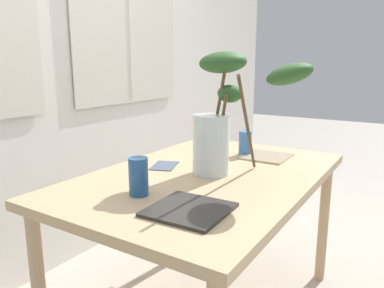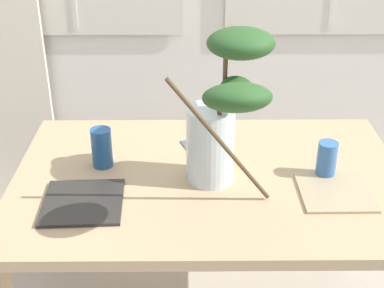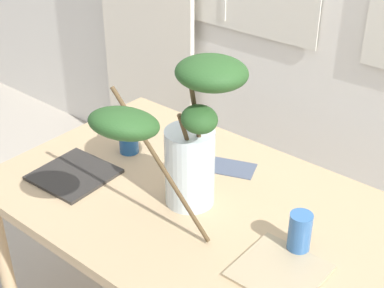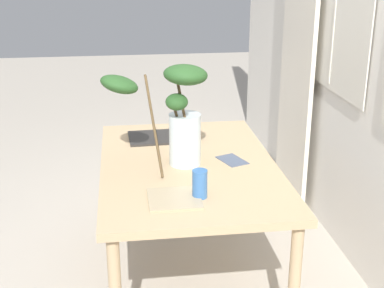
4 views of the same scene
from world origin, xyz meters
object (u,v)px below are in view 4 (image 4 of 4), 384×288
object	(u,v)px
plate_square_left	(151,138)
plate_square_right	(174,198)
drinking_glass_blue_right	(200,184)
vase_with_branches	(175,115)
dining_table	(188,176)
drinking_glass_blue_left	(193,127)

from	to	relation	value
plate_square_left	plate_square_right	xyz separation A→B (m)	(0.83, 0.05, -0.00)
drinking_glass_blue_right	plate_square_right	size ratio (longest dim) A/B	0.55
vase_with_branches	plate_square_left	bearing A→B (deg)	-167.73
drinking_glass_blue_right	plate_square_left	distance (m)	0.84
dining_table	plate_square_right	world-z (taller)	plate_square_right
dining_table	drinking_glass_blue_right	size ratio (longest dim) A/B	10.64
plate_square_right	drinking_glass_blue_left	bearing A→B (deg)	166.43
dining_table	drinking_glass_blue_right	xyz separation A→B (m)	(0.41, 0.00, 0.14)
vase_with_branches	plate_square_left	distance (m)	0.53
drinking_glass_blue_left	plate_square_right	bearing A→B (deg)	-13.57
plate_square_left	vase_with_branches	bearing A→B (deg)	12.27
drinking_glass_blue_left	drinking_glass_blue_right	bearing A→B (deg)	-5.57
vase_with_branches	plate_square_right	xyz separation A→B (m)	(0.38, -0.04, -0.27)
drinking_glass_blue_right	plate_square_left	world-z (taller)	drinking_glass_blue_right
drinking_glass_blue_right	plate_square_right	world-z (taller)	drinking_glass_blue_right
drinking_glass_blue_right	drinking_glass_blue_left	bearing A→B (deg)	174.43
drinking_glass_blue_left	plate_square_left	size ratio (longest dim) A/B	0.57
drinking_glass_blue_right	plate_square_left	bearing A→B (deg)	-168.34
dining_table	vase_with_branches	xyz separation A→B (m)	(0.03, -0.07, 0.35)
drinking_glass_blue_left	plate_square_left	distance (m)	0.26
drinking_glass_blue_left	plate_square_right	size ratio (longest dim) A/B	0.62
drinking_glass_blue_right	plate_square_left	size ratio (longest dim) A/B	0.51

